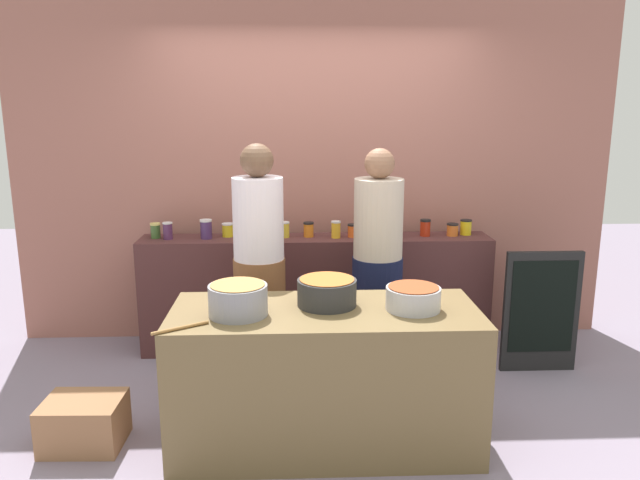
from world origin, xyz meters
TOP-DOWN VIEW (x-y plane):
  - ground at (0.00, 0.00)m, footprint 12.00×12.00m
  - storefront_wall at (0.00, 1.45)m, footprint 4.80×0.12m
  - display_shelf at (0.00, 1.10)m, footprint 2.70×0.36m
  - prep_table at (0.00, -0.30)m, footprint 1.70×0.70m
  - preserve_jar_0 at (-1.23, 1.13)m, footprint 0.08×0.08m
  - preserve_jar_1 at (-1.13, 1.08)m, footprint 0.07×0.07m
  - preserve_jar_2 at (-0.84, 1.09)m, footprint 0.09×0.09m
  - preserve_jar_3 at (-0.68, 1.16)m, footprint 0.09×0.09m
  - preserve_jar_4 at (-0.37, 1.04)m, footprint 0.09×0.09m
  - preserve_jar_5 at (-0.24, 1.11)m, footprint 0.08×0.08m
  - preserve_jar_6 at (-0.06, 1.12)m, footprint 0.08×0.08m
  - preserve_jar_7 at (0.15, 1.08)m, footprint 0.07×0.07m
  - preserve_jar_8 at (0.29, 1.10)m, footprint 0.08×0.08m
  - preserve_jar_9 at (0.45, 1.11)m, footprint 0.07×0.07m
  - preserve_jar_10 at (0.62, 1.08)m, footprint 0.07×0.07m
  - preserve_jar_11 at (0.85, 1.12)m, footprint 0.08×0.08m
  - preserve_jar_12 at (1.07, 1.11)m, footprint 0.09×0.09m
  - preserve_jar_13 at (1.18, 1.15)m, footprint 0.09×0.09m
  - cooking_pot_left at (-0.47, -0.37)m, footprint 0.32×0.32m
  - cooking_pot_center at (0.01, -0.22)m, footprint 0.33×0.33m
  - cooking_pot_right at (0.48, -0.31)m, footprint 0.30×0.30m
  - wooden_spoon at (-0.74, -0.57)m, footprint 0.26×0.17m
  - cook_with_tongs at (-0.40, 0.49)m, footprint 0.35×0.35m
  - cook_in_cap at (0.40, 0.55)m, footprint 0.35×0.35m
  - bread_crate at (-1.37, -0.27)m, footprint 0.45×0.36m
  - chalkboard_sign at (1.60, 0.60)m, footprint 0.55×0.05m

SIDE VIEW (x-z plane):
  - ground at x=0.00m, z-range 0.00..0.00m
  - bread_crate at x=-1.37m, z-range 0.00..0.28m
  - prep_table at x=0.00m, z-range 0.00..0.80m
  - display_shelf at x=0.00m, z-range 0.00..0.90m
  - chalkboard_sign at x=1.60m, z-range 0.01..0.90m
  - cook_in_cap at x=0.40m, z-range -0.08..1.55m
  - cook_with_tongs at x=-0.40m, z-range -0.07..1.59m
  - wooden_spoon at x=-0.74m, z-range 0.80..0.82m
  - cooking_pot_right at x=0.48m, z-range 0.80..0.93m
  - cooking_pot_center at x=0.01m, z-range 0.80..0.96m
  - cooking_pot_left at x=-0.47m, z-range 0.80..0.97m
  - preserve_jar_12 at x=1.07m, z-range 0.90..1.00m
  - preserve_jar_8 at x=0.29m, z-range 0.90..1.00m
  - preserve_jar_4 at x=-0.37m, z-range 0.90..1.00m
  - preserve_jar_3 at x=-0.68m, z-range 0.90..1.01m
  - preserve_jar_6 at x=-0.06m, z-range 0.90..1.02m
  - preserve_jar_0 at x=-1.23m, z-range 0.90..1.02m
  - preserve_jar_13 at x=1.18m, z-range 0.90..1.02m
  - preserve_jar_5 at x=-0.24m, z-range 0.90..1.02m
  - preserve_jar_10 at x=0.62m, z-range 0.90..1.03m
  - preserve_jar_9 at x=0.45m, z-range 0.90..1.03m
  - preserve_jar_1 at x=-1.13m, z-range 0.90..1.03m
  - preserve_jar_11 at x=0.85m, z-range 0.90..1.03m
  - preserve_jar_7 at x=0.15m, z-range 0.90..1.03m
  - preserve_jar_2 at x=-0.84m, z-range 0.90..1.05m
  - storefront_wall at x=0.00m, z-range 0.00..3.00m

